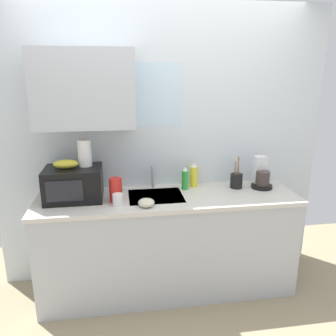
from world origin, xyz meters
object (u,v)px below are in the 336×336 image
object	(u,v)px
microwave	(74,184)
cereal_canister	(116,190)
banana_bunch	(66,164)
paper_towel_roll	(85,153)
coffee_maker	(261,176)
mug_white	(118,200)
dish_soap_bottle_green	(185,179)
dish_soap_bottle_yellow	(194,175)
small_bowl	(146,203)
utensil_crock	(236,180)

from	to	relation	value
microwave	cereal_canister	world-z (taller)	microwave
banana_bunch	paper_towel_roll	world-z (taller)	paper_towel_roll
coffee_maker	mug_white	distance (m)	1.33
banana_bunch	coffee_maker	bearing A→B (deg)	1.96
paper_towel_roll	dish_soap_bottle_green	bearing A→B (deg)	3.42
mug_white	dish_soap_bottle_yellow	bearing A→B (deg)	27.21
mug_white	small_bowl	bearing A→B (deg)	-15.26
dish_soap_bottle_green	cereal_canister	world-z (taller)	dish_soap_bottle_green
coffee_maker	utensil_crock	world-z (taller)	utensil_crock
banana_bunch	dish_soap_bottle_yellow	xyz separation A→B (m)	(1.10, 0.17, -0.20)
paper_towel_roll	cereal_canister	distance (m)	0.40
coffee_maker	dish_soap_bottle_green	size ratio (longest dim) A/B	1.34
banana_bunch	utensil_crock	size ratio (longest dim) A/B	0.68
coffee_maker	dish_soap_bottle_yellow	size ratio (longest dim) A/B	1.25
utensil_crock	cereal_canister	bearing A→B (deg)	-171.11
paper_towel_roll	utensil_crock	size ratio (longest dim) A/B	0.75
mug_white	small_bowl	distance (m)	0.23
microwave	cereal_canister	size ratio (longest dim) A/B	2.34
dish_soap_bottle_yellow	dish_soap_bottle_green	bearing A→B (deg)	-145.14
cereal_canister	mug_white	xyz separation A→B (m)	(0.02, -0.09, -0.05)
banana_bunch	dish_soap_bottle_yellow	bearing A→B (deg)	8.66
utensil_crock	dish_soap_bottle_yellow	bearing A→B (deg)	165.36
coffee_maker	utensil_crock	distance (m)	0.23
paper_towel_roll	cereal_canister	xyz separation A→B (m)	(0.24, -0.15, -0.28)
paper_towel_roll	utensil_crock	bearing A→B (deg)	0.85
small_bowl	banana_bunch	bearing A→B (deg)	158.20
coffee_maker	paper_towel_roll	bearing A→B (deg)	-179.69
paper_towel_roll	coffee_maker	xyz separation A→B (m)	(1.56, 0.01, -0.28)
dish_soap_bottle_yellow	small_bowl	bearing A→B (deg)	-138.71
cereal_canister	small_bowl	bearing A→B (deg)	-32.55
dish_soap_bottle_yellow	small_bowl	world-z (taller)	dish_soap_bottle_yellow
utensil_crock	small_bowl	world-z (taller)	utensil_crock
cereal_canister	utensil_crock	size ratio (longest dim) A/B	0.67
paper_towel_roll	dish_soap_bottle_yellow	size ratio (longest dim) A/B	0.98
utensil_crock	small_bowl	bearing A→B (deg)	-159.40
microwave	small_bowl	size ratio (longest dim) A/B	3.54
paper_towel_roll	coffee_maker	world-z (taller)	paper_towel_roll
small_bowl	paper_towel_roll	bearing A→B (deg)	147.72
microwave	cereal_canister	distance (m)	0.36
mug_white	utensil_crock	world-z (taller)	utensil_crock
coffee_maker	small_bowl	world-z (taller)	coffee_maker
mug_white	utensil_crock	bearing A→B (deg)	13.64
microwave	dish_soap_bottle_green	bearing A→B (deg)	6.13
cereal_canister	coffee_maker	bearing A→B (deg)	6.86
paper_towel_roll	small_bowl	xyz separation A→B (m)	(0.48, -0.30, -0.35)
microwave	paper_towel_roll	distance (m)	0.27
dish_soap_bottle_yellow	utensil_crock	size ratio (longest dim) A/B	0.76
paper_towel_roll	dish_soap_bottle_yellow	bearing A→B (deg)	7.06
paper_towel_roll	banana_bunch	bearing A→B (deg)	-161.57
coffee_maker	utensil_crock	bearing A→B (deg)	177.15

